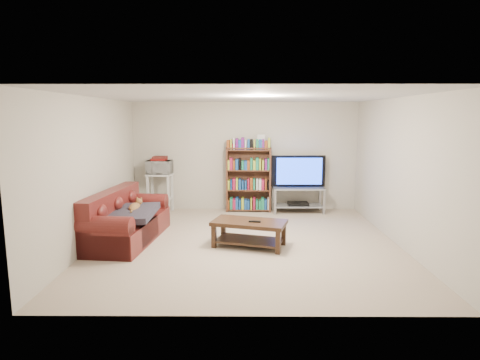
{
  "coord_description": "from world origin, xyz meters",
  "views": [
    {
      "loc": [
        -0.06,
        -6.46,
        2.09
      ],
      "look_at": [
        -0.1,
        0.4,
        1.0
      ],
      "focal_mm": 30.0,
      "sensor_mm": 36.0,
      "label": 1
    }
  ],
  "objects_px": {
    "coffee_table": "(249,229)",
    "bookshelf": "(249,178)",
    "sofa": "(124,223)",
    "tv_stand": "(298,195)"
  },
  "relations": [
    {
      "from": "tv_stand",
      "to": "sofa",
      "type": "bearing_deg",
      "value": -147.93
    },
    {
      "from": "tv_stand",
      "to": "bookshelf",
      "type": "relative_size",
      "value": 0.78
    },
    {
      "from": "coffee_table",
      "to": "bookshelf",
      "type": "xyz_separation_m",
      "value": [
        0.02,
        2.48,
        0.44
      ]
    },
    {
      "from": "sofa",
      "to": "tv_stand",
      "type": "distance_m",
      "value": 3.84
    },
    {
      "from": "coffee_table",
      "to": "bookshelf",
      "type": "relative_size",
      "value": 0.9
    },
    {
      "from": "coffee_table",
      "to": "bookshelf",
      "type": "height_order",
      "value": "bookshelf"
    },
    {
      "from": "bookshelf",
      "to": "tv_stand",
      "type": "bearing_deg",
      "value": -4.04
    },
    {
      "from": "coffee_table",
      "to": "bookshelf",
      "type": "bearing_deg",
      "value": 105.95
    },
    {
      "from": "coffee_table",
      "to": "bookshelf",
      "type": "distance_m",
      "value": 2.52
    },
    {
      "from": "sofa",
      "to": "coffee_table",
      "type": "bearing_deg",
      "value": -2.26
    }
  ]
}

